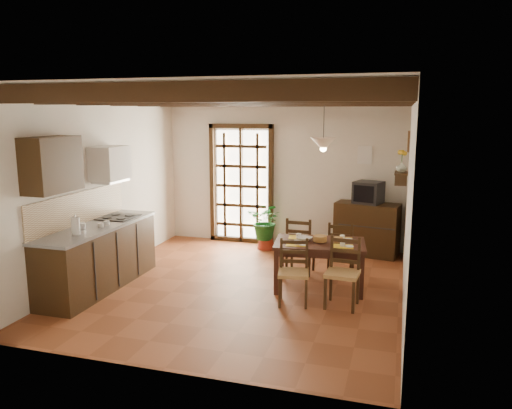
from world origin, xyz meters
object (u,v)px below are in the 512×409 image
at_px(chair_near_left, 293,284).
at_px(crt_tv, 368,192).
at_px(chair_far_left, 300,256).
at_px(chair_far_right, 341,258).
at_px(chair_near_right, 342,285).
at_px(sideboard, 367,229).
at_px(potted_plant, 266,219).
at_px(kitchen_counter, 99,256).
at_px(dining_table, 320,248).
at_px(pendant_lamp, 323,143).

bearing_deg(chair_near_left, crt_tv, 63.31).
distance_m(chair_near_left, chair_far_left, 1.29).
distance_m(chair_far_left, crt_tv, 1.84).
bearing_deg(chair_far_right, chair_near_right, 98.54).
xyz_separation_m(chair_far_right, sideboard, (0.29, 1.28, 0.20)).
height_order(crt_tv, potted_plant, potted_plant).
xyz_separation_m(kitchen_counter, chair_near_right, (3.44, 0.27, -0.19)).
relative_size(chair_near_right, chair_far_right, 1.06).
xyz_separation_m(dining_table, pendant_lamp, (0.00, 0.10, 1.48)).
bearing_deg(chair_far_right, pendant_lamp, 69.48).
height_order(chair_far_right, sideboard, sideboard).
relative_size(sideboard, potted_plant, 0.60).
height_order(dining_table, chair_near_left, chair_near_left).
bearing_deg(chair_near_right, chair_far_right, 101.54).
bearing_deg(sideboard, chair_near_right, -82.73).
xyz_separation_m(chair_far_left, potted_plant, (-0.88, 1.19, 0.29)).
bearing_deg(crt_tv, chair_far_right, -83.88).
xyz_separation_m(chair_near_right, crt_tv, (0.12, 2.55, 0.83)).
height_order(crt_tv, pendant_lamp, pendant_lamp).
xyz_separation_m(chair_near_right, sideboard, (0.12, 2.56, 0.18)).
distance_m(crt_tv, pendant_lamp, 2.15).
relative_size(chair_far_left, chair_far_right, 1.05).
height_order(chair_near_right, potted_plant, potted_plant).
bearing_deg(pendant_lamp, chair_far_left, 128.63).
bearing_deg(potted_plant, crt_tv, 5.20).
bearing_deg(chair_far_left, chair_far_right, -170.98).
distance_m(chair_far_right, crt_tv, 1.56).
bearing_deg(kitchen_counter, chair_far_left, 28.97).
bearing_deg(sideboard, dining_table, -94.89).
distance_m(chair_near_left, potted_plant, 2.70).
bearing_deg(chair_far_left, crt_tv, -122.58).
bearing_deg(potted_plant, chair_near_right, -54.88).
relative_size(chair_far_left, pendant_lamp, 1.07).
xyz_separation_m(chair_near_right, chair_far_right, (-0.17, 1.28, -0.02)).
xyz_separation_m(chair_near_left, crt_tv, (0.75, 2.64, 0.85)).
distance_m(chair_far_right, pendant_lamp, 1.91).
xyz_separation_m(potted_plant, pendant_lamp, (1.28, -1.69, 1.51)).
distance_m(dining_table, sideboard, 2.03).
bearing_deg(pendant_lamp, chair_far_right, 68.55).
xyz_separation_m(chair_near_right, potted_plant, (-1.68, 2.39, 0.29)).
xyz_separation_m(kitchen_counter, pendant_lamp, (3.04, 0.96, 1.60)).
xyz_separation_m(chair_far_right, crt_tv, (0.29, 1.27, 0.85)).
xyz_separation_m(crt_tv, pendant_lamp, (-0.52, -1.85, 0.96)).
bearing_deg(potted_plant, pendant_lamp, -52.84).
relative_size(chair_near_right, crt_tv, 1.62).
distance_m(chair_near_left, chair_far_right, 1.44).
distance_m(chair_near_left, crt_tv, 2.87).
xyz_separation_m(chair_far_left, pendant_lamp, (0.40, -0.50, 1.80)).
relative_size(dining_table, chair_near_right, 1.50).
bearing_deg(sideboard, crt_tv, -80.01).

